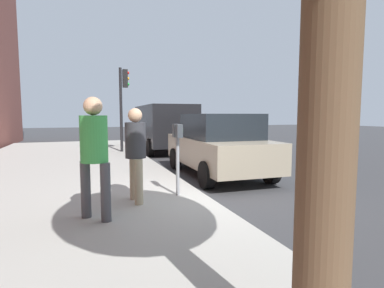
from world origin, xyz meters
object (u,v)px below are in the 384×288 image
object	(u,v)px
parking_meter	(178,144)
pedestrian_bystander	(94,147)
pedestrian_at_meter	(136,148)
parked_van_far	(163,125)
parked_sedan_near	(218,145)
traffic_signal	(123,95)

from	to	relation	value
parking_meter	pedestrian_bystander	distance (m)	1.85
pedestrian_at_meter	parked_van_far	size ratio (longest dim) A/B	0.33
pedestrian_bystander	parked_van_far	size ratio (longest dim) A/B	0.35
parked_sedan_near	traffic_signal	bearing A→B (deg)	19.31
pedestrian_bystander	traffic_signal	size ratio (longest dim) A/B	0.52
parked_van_far	traffic_signal	size ratio (longest dim) A/B	1.46
parking_meter	parked_van_far	xyz separation A→B (m)	(8.52, -1.88, 0.09)
pedestrian_bystander	traffic_signal	xyz separation A→B (m)	(8.73, -1.51, 1.31)
parking_meter	traffic_signal	size ratio (longest dim) A/B	0.39
parking_meter	pedestrian_bystander	xyz separation A→B (m)	(-0.94, 1.59, 0.10)
traffic_signal	pedestrian_at_meter	bearing A→B (deg)	174.44
pedestrian_at_meter	parked_sedan_near	xyz separation A→B (m)	(2.40, -2.73, -0.25)
parked_sedan_near	traffic_signal	distance (m)	6.15
parking_meter	parked_van_far	world-z (taller)	parked_van_far
parked_sedan_near	parked_van_far	world-z (taller)	parked_van_far
pedestrian_at_meter	parked_van_far	world-z (taller)	parked_van_far
parked_sedan_near	traffic_signal	size ratio (longest dim) A/B	1.24
pedestrian_at_meter	parked_sedan_near	size ratio (longest dim) A/B	0.38
pedestrian_bystander	parked_sedan_near	world-z (taller)	pedestrian_bystander
pedestrian_at_meter	pedestrian_bystander	world-z (taller)	pedestrian_bystander
pedestrian_at_meter	parked_sedan_near	bearing A→B (deg)	36.56
traffic_signal	parking_meter	bearing A→B (deg)	-179.44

